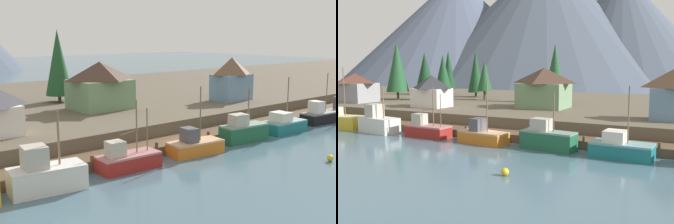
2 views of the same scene
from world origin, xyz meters
TOP-DOWN VIEW (x-y plane):
  - ground_plane at (0.00, 20.00)m, footprint 400.00×400.00m
  - dock at (0.00, 1.99)m, footprint 80.00×4.00m
  - shoreline_bank at (0.00, 32.00)m, footprint 400.00×56.00m
  - fishing_boat_white at (-17.73, -1.96)m, footprint 6.59×3.66m
  - fishing_boat_red at (-9.13, -1.58)m, footprint 6.37×2.92m
  - fishing_boat_orange at (-0.25, -1.84)m, footprint 6.55×3.43m
  - fishing_boat_green at (8.26, -1.67)m, footprint 6.50×3.11m
  - fishing_boat_teal at (16.42, -1.87)m, footprint 6.42×3.44m
  - fishing_boat_black at (25.78, -1.74)m, footprint 6.49×3.25m
  - house_green at (-0.03, 18.16)m, footprint 8.16×7.26m
  - house_blue at (20.87, 11.48)m, footprint 6.47×4.37m
  - conifer_mid_right at (-1.63, 27.92)m, footprint 4.23×4.23m
  - channel_buoy at (8.70, -13.02)m, footprint 0.70×0.70m

SIDE VIEW (x-z plane):
  - ground_plane at x=0.00m, z-range -1.00..0.00m
  - channel_buoy at x=8.70m, z-range 0.00..0.70m
  - dock at x=0.00m, z-range -0.30..1.30m
  - fishing_boat_orange at x=-0.25m, z-range -2.78..4.76m
  - fishing_boat_red at x=-9.13m, z-range -2.40..4.43m
  - fishing_boat_teal at x=16.42m, z-range -2.69..4.82m
  - fishing_boat_black at x=25.78m, z-range -2.62..4.86m
  - shoreline_bank at x=0.00m, z-range 0.00..2.50m
  - fishing_boat_green at x=8.26m, z-range -1.99..4.65m
  - fishing_boat_white at x=-17.73m, z-range -1.96..4.83m
  - house_green at x=-0.03m, z-range 2.58..9.39m
  - house_blue at x=20.87m, z-range 2.58..9.56m
  - conifer_mid_right at x=-1.63m, z-range 3.04..14.47m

